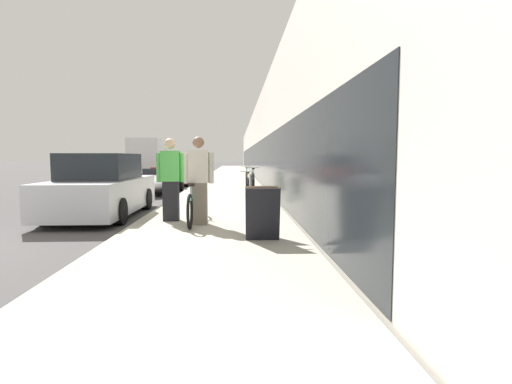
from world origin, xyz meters
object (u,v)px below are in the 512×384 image
at_px(tandem_bicycle, 195,205).
at_px(moving_truck, 151,157).
at_px(person_rider, 199,181).
at_px(cruiser_bike_nearest, 248,186).
at_px(person_bystander, 171,180).
at_px(parked_sedan_curbside, 102,188).
at_px(cruiser_bike_middle, 253,181).
at_px(parked_sedan_far, 175,171).
at_px(cruiser_bike_farthest, 247,179).
at_px(sandwich_board_sign, 262,213).
at_px(vintage_roadster_curbside, 156,183).
at_px(bike_rack_hoop, 250,184).

height_order(tandem_bicycle, moving_truck, moving_truck).
bearing_deg(person_rider, cruiser_bike_nearest, 78.76).
xyz_separation_m(person_bystander, parked_sedan_curbside, (-1.95, 1.44, -0.29)).
height_order(cruiser_bike_middle, parked_sedan_far, parked_sedan_far).
bearing_deg(cruiser_bike_farthest, person_bystander, -101.27).
bearing_deg(cruiser_bike_farthest, sandwich_board_sign, -90.18).
relative_size(person_rider, person_bystander, 1.01).
bearing_deg(sandwich_board_sign, tandem_bicycle, 125.89).
height_order(tandem_bicycle, person_rider, person_rider).
bearing_deg(person_bystander, vintage_roadster_curbside, 103.70).
relative_size(tandem_bicycle, moving_truck, 0.36).
bearing_deg(parked_sedan_far, cruiser_bike_farthest, -43.19).
height_order(cruiser_bike_middle, vintage_roadster_curbside, cruiser_bike_middle).
bearing_deg(person_bystander, tandem_bicycle, -21.71).
relative_size(vintage_roadster_curbside, moving_truck, 0.58).
relative_size(parked_sedan_far, moving_truck, 0.60).
bearing_deg(person_rider, tandem_bicycle, 112.38).
distance_m(cruiser_bike_nearest, parked_sedan_curbside, 5.44).
bearing_deg(tandem_bicycle, parked_sedan_far, 100.24).
bearing_deg(person_bystander, person_rider, -38.32).
xyz_separation_m(bike_rack_hoop, cruiser_bike_farthest, (0.02, 5.31, -0.12)).
bearing_deg(cruiser_bike_nearest, tandem_bicycle, -103.08).
bearing_deg(parked_sedan_far, parked_sedan_curbside, -90.43).
bearing_deg(bike_rack_hoop, cruiser_bike_farthest, 89.83).
relative_size(person_rider, cruiser_bike_nearest, 1.03).
bearing_deg(cruiser_bike_middle, tandem_bicycle, -101.56).
bearing_deg(person_rider, bike_rack_hoop, 75.42).
relative_size(parked_sedan_curbside, parked_sedan_far, 1.06).
xyz_separation_m(cruiser_bike_middle, moving_truck, (-7.92, 18.06, 0.99)).
height_order(person_rider, parked_sedan_far, person_rider).
distance_m(cruiser_bike_nearest, cruiser_bike_farthest, 4.15).
distance_m(tandem_bicycle, cruiser_bike_farthest, 9.81).
relative_size(cruiser_bike_nearest, moving_truck, 0.25).
relative_size(person_rider, sandwich_board_sign, 2.00).
bearing_deg(parked_sedan_far, tandem_bicycle, -79.76).
height_order(parked_sedan_curbside, moving_truck, moving_truck).
bearing_deg(moving_truck, tandem_bicycle, -76.15).
relative_size(person_bystander, sandwich_board_sign, 1.99).
bearing_deg(bike_rack_hoop, cruiser_bike_nearest, 92.89).
xyz_separation_m(cruiser_bike_middle, cruiser_bike_farthest, (-0.21, 2.03, -0.01)).
relative_size(parked_sedan_curbside, moving_truck, 0.63).
relative_size(sandwich_board_sign, parked_sedan_far, 0.22).
xyz_separation_m(person_rider, cruiser_bike_nearest, (1.17, 5.87, -0.53)).
bearing_deg(cruiser_bike_nearest, parked_sedan_curbside, -133.93).
xyz_separation_m(person_bystander, bike_rack_hoop, (1.88, 4.19, -0.39)).
xyz_separation_m(vintage_roadster_curbside, moving_truck, (-3.99, 18.01, 1.06)).
distance_m(parked_sedan_curbside, parked_sedan_far, 11.60).
distance_m(cruiser_bike_middle, vintage_roadster_curbside, 3.93).
xyz_separation_m(bike_rack_hoop, cruiser_bike_middle, (0.22, 3.28, -0.11)).
bearing_deg(person_bystander, bike_rack_hoop, 65.84).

